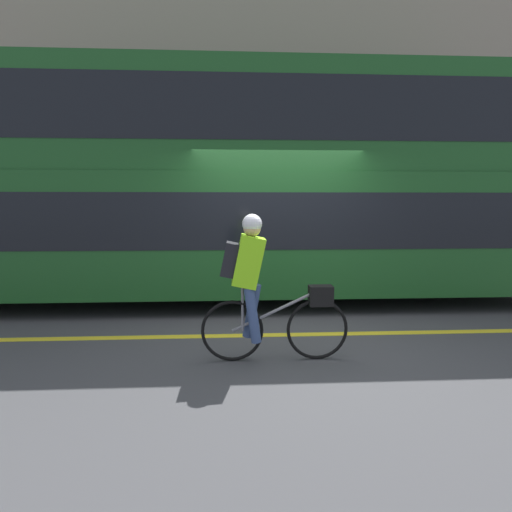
{
  "coord_description": "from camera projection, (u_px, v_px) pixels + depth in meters",
  "views": [
    {
      "loc": [
        -0.65,
        -5.03,
        1.73
      ],
      "look_at": [
        -0.35,
        0.49,
        1.0
      ],
      "focal_mm": 28.0,
      "sensor_mm": 36.0,
      "label": 1
    }
  ],
  "objects": [
    {
      "name": "cyclist_on_bike",
      "position": [
        260.0,
        283.0,
        4.32
      ],
      "size": [
        1.63,
        0.32,
        1.62
      ],
      "color": "black",
      "rests_on": "ground_plane"
    },
    {
      "name": "road_center_line",
      "position": [
        284.0,
        335.0,
        5.28
      ],
      "size": [
        50.0,
        0.14,
        0.01
      ],
      "primitive_type": "cube",
      "color": "yellow",
      "rests_on": "ground_plane"
    },
    {
      "name": "ground_plane",
      "position": [
        284.0,
        336.0,
        5.24
      ],
      "size": [
        80.0,
        80.0,
        0.0
      ],
      "primitive_type": "plane",
      "color": "#424244"
    },
    {
      "name": "building_facade",
      "position": [
        259.0,
        122.0,
        10.13
      ],
      "size": [
        60.0,
        0.3,
        7.57
      ],
      "color": "gray",
      "rests_on": "ground_plane"
    },
    {
      "name": "bus",
      "position": [
        236.0,
        181.0,
        6.97
      ],
      "size": [
        10.87,
        2.51,
        3.84
      ],
      "color": "black",
      "rests_on": "ground_plane"
    },
    {
      "name": "sidewalk_curb",
      "position": [
        261.0,
        272.0,
        9.63
      ],
      "size": [
        60.0,
        1.7,
        0.15
      ],
      "color": "#A8A399",
      "rests_on": "ground_plane"
    }
  ]
}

